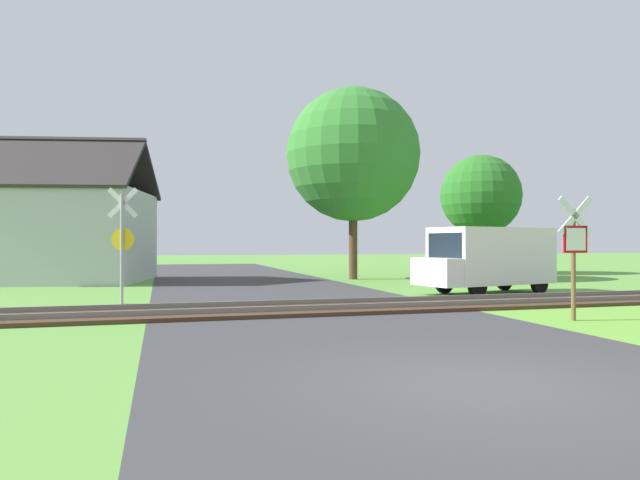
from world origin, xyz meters
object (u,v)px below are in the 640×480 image
mail_truck (488,257)px  stop_sign_near (574,248)px  crossing_sign_far (122,237)px  house (67,232)px  tree_right (353,155)px  tree_far (481,195)px

mail_truck → stop_sign_near: bearing=150.0°
crossing_sign_far → house: house is taller
crossing_sign_far → tree_right: 13.86m
tree_far → crossing_sign_far: bearing=-147.7°
stop_sign_near → tree_far: (8.84, 18.25, 2.86)m
tree_right → mail_truck: size_ratio=1.76×
tree_right → mail_truck: (1.87, -8.67, -4.71)m
house → tree_far: 21.79m
stop_sign_near → crossing_sign_far: (-9.82, 6.43, 0.28)m
stop_sign_near → tree_far: bearing=-114.8°
stop_sign_near → mail_truck: 6.86m
mail_truck → crossing_sign_far: bearing=77.4°
mail_truck → tree_right: bearing=-1.1°
house → tree_right: size_ratio=0.89×
stop_sign_near → tree_right: (0.10, 15.22, 4.34)m
crossing_sign_far → mail_truck: crossing_sign_far is taller
tree_far → mail_truck: tree_far is taller
mail_truck → house: bearing=41.4°
stop_sign_near → house: 21.32m
tree_right → tree_far: bearing=19.1°
crossing_sign_far → tree_far: size_ratio=0.49×
crossing_sign_far → tree_far: tree_far is taller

